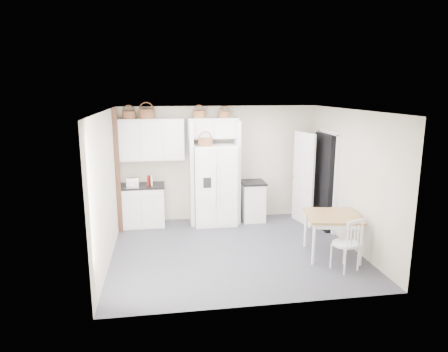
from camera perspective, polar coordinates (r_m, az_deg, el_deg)
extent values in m
plane|color=#37353F|center=(7.64, 1.47, -10.53)|extent=(4.50, 4.50, 0.00)
plane|color=white|center=(7.06, 1.58, 9.33)|extent=(4.50, 4.50, 0.00)
plane|color=#B5A994|center=(9.17, -0.74, 1.83)|extent=(4.50, 0.00, 4.50)
plane|color=#B5A994|center=(7.19, -16.41, -1.60)|extent=(0.00, 4.00, 4.00)
plane|color=#B5A994|center=(7.95, 17.68, -0.37)|extent=(0.00, 4.00, 4.00)
cube|color=white|center=(8.87, -1.34, -1.24)|extent=(0.92, 0.74, 1.78)
cube|color=silver|center=(9.00, -11.60, -4.24)|extent=(0.95, 0.60, 0.88)
cube|color=silver|center=(9.22, 4.10, -3.67)|extent=(0.49, 0.59, 0.87)
cube|color=brown|center=(7.54, 15.16, -8.17)|extent=(1.08, 1.08, 0.77)
cube|color=silver|center=(7.01, 16.96, -9.22)|extent=(0.57, 0.54, 0.92)
cube|color=black|center=(8.88, -11.72, -1.38)|extent=(1.00, 0.64, 0.04)
cube|color=black|center=(9.10, 4.14, -0.92)|extent=(0.53, 0.63, 0.04)
cube|color=silver|center=(8.81, -12.92, -0.82)|extent=(0.26, 0.15, 0.18)
cube|color=maroon|center=(8.77, -10.74, -0.65)|extent=(0.06, 0.15, 0.22)
cube|color=beige|center=(8.77, -10.38, -0.60)|extent=(0.07, 0.16, 0.23)
cylinder|color=brown|center=(8.80, -13.43, 8.48)|extent=(0.28, 0.28, 0.16)
cylinder|color=brown|center=(8.78, -11.00, 8.70)|extent=(0.34, 0.34, 0.20)
cylinder|color=brown|center=(8.82, -3.59, 8.78)|extent=(0.28, 0.28, 0.16)
cylinder|color=brown|center=(8.89, 0.04, 8.78)|extent=(0.25, 0.25, 0.14)
cylinder|color=brown|center=(8.57, -2.69, 4.89)|extent=(0.31, 0.31, 0.17)
cube|color=silver|center=(8.83, -10.31, 5.17)|extent=(1.40, 0.34, 0.90)
cube|color=silver|center=(8.87, -1.56, 6.86)|extent=(1.12, 0.34, 0.45)
cube|color=silver|center=(8.84, -4.69, 0.40)|extent=(0.08, 0.60, 2.30)
cube|color=silver|center=(8.97, 1.82, 0.61)|extent=(0.08, 0.60, 2.30)
cube|color=#361C14|center=(8.49, -14.94, 0.57)|extent=(0.09, 0.09, 2.60)
cube|color=black|center=(8.86, 14.19, -0.74)|extent=(0.18, 0.85, 2.05)
cube|color=white|center=(9.03, 11.26, -0.35)|extent=(0.21, 0.79, 2.05)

